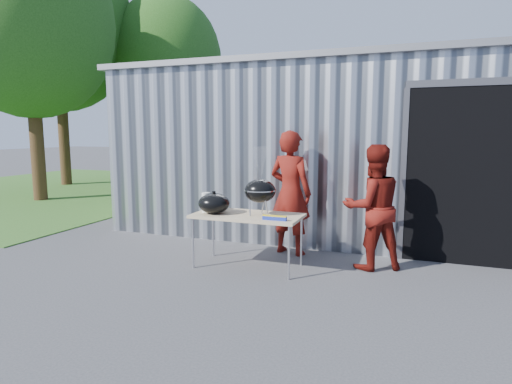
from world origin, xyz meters
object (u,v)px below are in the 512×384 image
at_px(folding_table, 248,217).
at_px(person_cook, 290,193).
at_px(kettle_grill, 260,185).
at_px(person_bystander, 373,207).

relative_size(folding_table, person_cook, 0.79).
bearing_deg(kettle_grill, folding_table, -177.30).
height_order(kettle_grill, person_bystander, person_bystander).
relative_size(kettle_grill, person_bystander, 0.54).
bearing_deg(folding_table, person_bystander, 18.74).
relative_size(kettle_grill, person_cook, 0.49).
distance_m(kettle_grill, person_cook, 0.91).
relative_size(folding_table, person_bystander, 0.87).
bearing_deg(kettle_grill, person_cook, 77.95).
xyz_separation_m(folding_table, kettle_grill, (0.18, 0.01, 0.46)).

